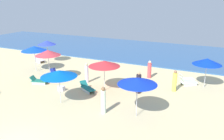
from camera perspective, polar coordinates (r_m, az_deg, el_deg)
The scene contains 20 objects.
ocean at distance 31.49m, azimuth 9.40°, elevation 4.52°, with size 60.00×13.46×0.12m, color #325C93.
umbrella_1 at distance 19.71m, azimuth 22.39°, elevation 1.95°, with size 2.26×2.26×2.41m.
lounge_chair_1_0 at distance 20.96m, azimuth 17.82°, elevation -2.07°, with size 1.41×1.23×0.74m.
lounge_chair_1_1 at distance 20.21m, azimuth 18.09°, elevation -2.86°, with size 1.52×1.39×0.75m.
umbrella_2 at distance 17.53m, azimuth -1.92°, elevation 1.62°, with size 2.43×2.43×2.41m.
lounge_chair_2_0 at distance 18.12m, azimuth -6.12°, elevation -4.42°, with size 1.61×1.21×0.69m.
umbrella_3 at distance 20.34m, azimuth -15.51°, elevation 4.12°, with size 2.15×2.15×2.74m.
lounge_chair_3_0 at distance 21.87m, azimuth -13.61°, elevation -0.93°, with size 1.42×0.94×0.70m.
lounge_chair_3_1 at distance 20.56m, azimuth -17.58°, elevation -2.51°, with size 1.56×1.03×0.62m.
umbrella_4 at distance 13.65m, azimuth 6.27°, elevation -2.79°, with size 2.37×2.37×2.46m.
umbrella_5 at distance 15.75m, azimuth -12.96°, elevation -0.82°, with size 2.44×2.44×2.38m.
umbrella_6 at distance 26.49m, azimuth -15.75°, elevation 6.50°, with size 1.99×1.99×2.47m.
lounge_chair_6_0 at distance 27.38m, azimuth -17.44°, elevation 2.47°, with size 1.65×1.14×0.71m.
umbrella_7 at distance 23.59m, azimuth -18.64°, elevation 5.03°, with size 2.44×2.44×2.51m.
beachgoer_1 at distance 17.61m, azimuth 6.57°, elevation -3.28°, with size 0.53×0.53×1.69m.
beachgoer_2 at distance 18.46m, azimuth 15.16°, elevation -2.76°, with size 0.41×0.41×1.69m.
beachgoer_3 at distance 14.50m, azimuth -2.14°, elevation -7.55°, with size 0.38×0.38×1.76m.
beachgoer_4 at distance 19.72m, azimuth -6.25°, elevation -0.76°, with size 0.38×0.38×1.75m.
beachgoer_6 at distance 21.09m, azimuth 9.20°, elevation 0.05°, with size 0.44×0.44×1.60m.
cooler_box_2 at distance 18.54m, azimuth -12.39°, elevation -4.45°, with size 0.51×0.31×0.38m, color white.
Camera 1 is at (8.44, -6.27, 6.98)m, focal length 37.12 mm.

